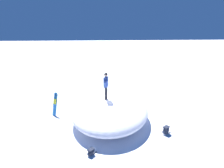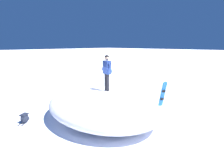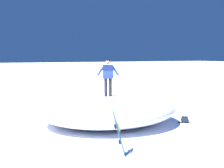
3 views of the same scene
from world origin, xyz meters
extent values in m
plane|color=white|center=(0.00, 0.00, 0.00)|extent=(240.00, 240.00, 0.00)
ellipsoid|color=white|center=(0.19, -0.46, 0.68)|extent=(5.90, 7.15, 1.36)
cylinder|color=black|center=(-0.07, -0.43, 1.77)|extent=(0.14, 0.14, 0.82)
cylinder|color=black|center=(-0.01, -0.24, 1.77)|extent=(0.14, 0.14, 0.82)
cube|color=navy|center=(-0.04, -0.34, 2.48)|extent=(0.35, 0.50, 0.61)
sphere|color=tan|center=(-0.04, -0.34, 2.92)|extent=(0.22, 0.22, 0.22)
cylinder|color=navy|center=(-0.14, -0.64, 2.53)|extent=(0.20, 0.39, 0.50)
cylinder|color=navy|center=(0.06, -0.04, 2.53)|extent=(0.20, 0.39, 0.50)
sphere|color=black|center=(-0.04, -0.34, 2.94)|extent=(0.21, 0.21, 0.21)
cube|color=#2672BF|center=(-3.39, 0.75, 0.69)|extent=(0.43, 0.48, 1.39)
cylinder|color=#2672BF|center=(-3.30, 0.92, 1.39)|extent=(0.28, 0.21, 0.27)
cube|color=yellow|center=(-3.38, 0.76, 0.94)|extent=(0.25, 0.20, 0.33)
cube|color=black|center=(-3.34, 0.85, 0.94)|extent=(0.21, 0.18, 0.12)
cube|color=black|center=(-3.40, 0.73, 0.44)|extent=(0.21, 0.18, 0.12)
ellipsoid|color=#1E2333|center=(3.03, -2.60, 0.22)|extent=(0.51, 0.47, 0.44)
ellipsoid|color=#2B3144|center=(2.87, -2.70, 0.15)|extent=(0.22, 0.25, 0.21)
cube|color=#1E2333|center=(3.03, -2.60, 0.40)|extent=(0.43, 0.39, 0.06)
cylinder|color=#1E2333|center=(3.27, -2.55, 0.01)|extent=(0.27, 0.18, 0.04)
cylinder|color=#1E2333|center=(3.19, -2.41, 0.01)|extent=(0.27, 0.18, 0.04)
ellipsoid|color=#1E2333|center=(-1.13, -3.83, 0.15)|extent=(0.41, 0.42, 0.30)
ellipsoid|color=#2B3144|center=(-1.23, -3.95, 0.11)|extent=(0.20, 0.20, 0.15)
cube|color=#1E2333|center=(-1.13, -3.83, 0.28)|extent=(0.35, 0.35, 0.06)
cylinder|color=#1E2333|center=(-0.95, -3.74, 0.01)|extent=(0.19, 0.20, 0.04)
cylinder|color=#1E2333|center=(-1.05, -3.65, 0.01)|extent=(0.19, 0.20, 0.04)
camera|label=1|loc=(-1.17, -10.95, 5.39)|focal=28.94mm
camera|label=2|loc=(6.19, 5.99, 3.55)|focal=30.77mm
camera|label=3|loc=(-10.47, 4.25, 3.17)|focal=40.96mm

